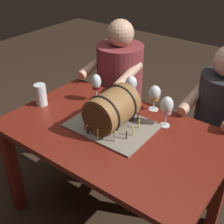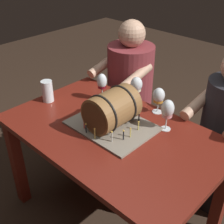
# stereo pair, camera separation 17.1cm
# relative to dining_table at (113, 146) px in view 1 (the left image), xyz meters

# --- Properties ---
(ground_plane) EXTENTS (8.00, 8.00, 0.00)m
(ground_plane) POSITION_rel_dining_table_xyz_m (0.00, 0.00, -0.62)
(ground_plane) COLOR #332319
(dining_table) EXTENTS (1.30, 0.80, 0.74)m
(dining_table) POSITION_rel_dining_table_xyz_m (0.00, 0.00, 0.00)
(dining_table) COLOR maroon
(dining_table) RESTS_ON ground
(barrel_cake) EXTENTS (0.49, 0.37, 0.24)m
(barrel_cake) POSITION_rel_dining_table_xyz_m (-0.03, 0.03, 0.23)
(barrel_cake) COLOR gray
(barrel_cake) RESTS_ON dining_table
(wine_glass_red) EXTENTS (0.07, 0.07, 0.19)m
(wine_glass_red) POSITION_rel_dining_table_xyz_m (-0.30, 0.22, 0.25)
(wine_glass_red) COLOR white
(wine_glass_red) RESTS_ON dining_table
(wine_glass_amber) EXTENTS (0.08, 0.08, 0.17)m
(wine_glass_amber) POSITION_rel_dining_table_xyz_m (0.07, 0.35, 0.23)
(wine_glass_amber) COLOR white
(wine_glass_amber) RESTS_ON dining_table
(wine_glass_white) EXTENTS (0.08, 0.08, 0.19)m
(wine_glass_white) POSITION_rel_dining_table_xyz_m (-0.11, 0.35, 0.25)
(wine_glass_white) COLOR white
(wine_glass_white) RESTS_ON dining_table
(wine_glass_rose) EXTENTS (0.08, 0.08, 0.19)m
(wine_glass_rose) POSITION_rel_dining_table_xyz_m (0.22, 0.23, 0.25)
(wine_glass_rose) COLOR white
(wine_glass_rose) RESTS_ON dining_table
(beer_pint) EXTENTS (0.08, 0.08, 0.15)m
(beer_pint) POSITION_rel_dining_table_xyz_m (-0.56, -0.04, 0.19)
(beer_pint) COLOR white
(beer_pint) RESTS_ON dining_table
(person_seated_left) EXTENTS (0.41, 0.48, 1.19)m
(person_seated_left) POSITION_rel_dining_table_xyz_m (-0.41, 0.64, -0.06)
(person_seated_left) COLOR #4C1B1E
(person_seated_left) RESTS_ON ground
(person_seated_right) EXTENTS (0.37, 0.47, 1.17)m
(person_seated_right) POSITION_rel_dining_table_xyz_m (0.41, 0.64, -0.09)
(person_seated_right) COLOR black
(person_seated_right) RESTS_ON ground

